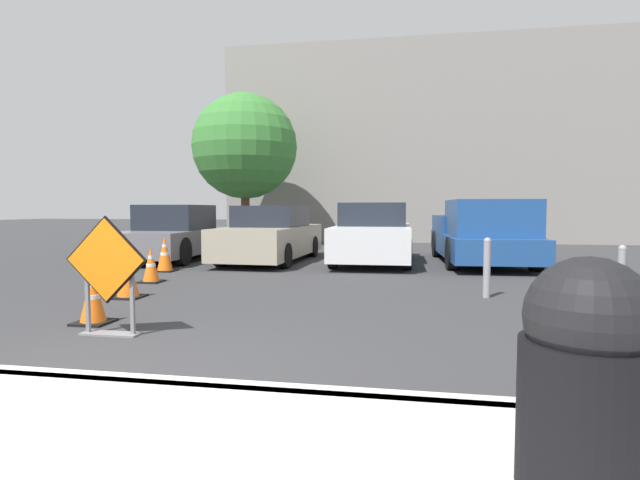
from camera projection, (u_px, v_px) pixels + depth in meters
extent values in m
plane|color=#333335|center=(325.00, 260.00, 13.60)|extent=(96.00, 96.00, 0.00)
cube|color=beige|center=(108.00, 385.00, 3.77)|extent=(25.53, 0.20, 0.14)
cube|color=black|center=(106.00, 260.00, 5.46)|extent=(0.96, 0.02, 0.96)
cube|color=orange|center=(106.00, 260.00, 5.45)|extent=(0.91, 0.02, 0.91)
cube|color=slate|center=(111.00, 334.00, 5.56)|extent=(0.67, 0.20, 0.02)
cube|color=slate|center=(88.00, 296.00, 5.58)|extent=(0.04, 0.04, 0.85)
cube|color=slate|center=(132.00, 298.00, 5.48)|extent=(0.04, 0.04, 0.85)
cube|color=black|center=(94.00, 322.00, 6.10)|extent=(0.42, 0.42, 0.03)
cone|color=orange|center=(93.00, 296.00, 6.08)|extent=(0.31, 0.31, 0.63)
cylinder|color=white|center=(92.00, 284.00, 6.07)|extent=(0.10, 0.10, 0.06)
cylinder|color=white|center=(93.00, 297.00, 6.08)|extent=(0.17, 0.17, 0.06)
cube|color=black|center=(128.00, 297.00, 7.87)|extent=(0.45, 0.45, 0.03)
cone|color=orange|center=(128.00, 273.00, 7.84)|extent=(0.34, 0.34, 0.72)
cylinder|color=white|center=(127.00, 263.00, 7.83)|extent=(0.11, 0.11, 0.07)
cylinder|color=white|center=(128.00, 274.00, 7.84)|extent=(0.19, 0.19, 0.07)
cube|color=black|center=(151.00, 282.00, 9.50)|extent=(0.41, 0.41, 0.03)
cone|color=orange|center=(151.00, 264.00, 9.48)|extent=(0.30, 0.30, 0.63)
cylinder|color=white|center=(151.00, 257.00, 9.47)|extent=(0.10, 0.10, 0.06)
cylinder|color=white|center=(151.00, 265.00, 9.48)|extent=(0.17, 0.17, 0.06)
cube|color=black|center=(165.00, 271.00, 11.19)|extent=(0.46, 0.46, 0.03)
cone|color=orange|center=(165.00, 253.00, 11.16)|extent=(0.34, 0.34, 0.75)
cylinder|color=white|center=(165.00, 246.00, 11.15)|extent=(0.11, 0.11, 0.07)
cylinder|color=white|center=(165.00, 254.00, 11.16)|extent=(0.19, 0.19, 0.07)
cube|color=slate|center=(175.00, 241.00, 13.71)|extent=(1.95, 4.46, 0.64)
cube|color=#1E232D|center=(176.00, 217.00, 13.78)|extent=(1.65, 2.08, 0.68)
cylinder|color=black|center=(183.00, 252.00, 12.26)|extent=(0.22, 0.71, 0.70)
cylinder|color=black|center=(120.00, 251.00, 12.49)|extent=(0.22, 0.71, 0.70)
cylinder|color=black|center=(220.00, 244.00, 14.95)|extent=(0.22, 0.71, 0.70)
cylinder|color=black|center=(168.00, 243.00, 15.19)|extent=(0.22, 0.71, 0.70)
cube|color=#A39984|center=(271.00, 241.00, 13.29)|extent=(1.94, 4.71, 0.77)
cube|color=#1E232D|center=(272.00, 216.00, 13.36)|extent=(1.64, 2.19, 0.55)
cylinder|color=black|center=(285.00, 256.00, 11.73)|extent=(0.22, 0.61, 0.60)
cylinder|color=black|center=(220.00, 254.00, 12.08)|extent=(0.22, 0.61, 0.60)
cylinder|color=black|center=(313.00, 246.00, 14.54)|extent=(0.22, 0.61, 0.60)
cylinder|color=black|center=(260.00, 246.00, 14.88)|extent=(0.22, 0.61, 0.60)
cube|color=silver|center=(373.00, 240.00, 12.93)|extent=(1.93, 4.59, 0.77)
cube|color=#1E232D|center=(374.00, 214.00, 13.00)|extent=(1.67, 2.12, 0.58)
cylinder|color=black|center=(407.00, 254.00, 11.41)|extent=(0.21, 0.71, 0.71)
cylinder|color=black|center=(333.00, 253.00, 11.69)|extent=(0.21, 0.71, 0.71)
cylinder|color=black|center=(406.00, 245.00, 14.20)|extent=(0.21, 0.71, 0.71)
cylinder|color=black|center=(346.00, 245.00, 14.48)|extent=(0.21, 0.71, 0.71)
cube|color=navy|center=(480.00, 244.00, 12.83)|extent=(2.27, 5.31, 0.55)
cube|color=navy|center=(491.00, 218.00, 11.62)|extent=(1.94, 2.18, 0.85)
cube|color=navy|center=(466.00, 223.00, 15.02)|extent=(1.90, 0.20, 0.45)
cube|color=navy|center=(509.00, 224.00, 13.71)|extent=(0.23, 2.50, 0.45)
cube|color=navy|center=(438.00, 224.00, 13.95)|extent=(0.23, 2.50, 0.45)
cylinder|color=black|center=(536.00, 254.00, 11.17)|extent=(0.28, 0.78, 0.77)
cylinder|color=black|center=(452.00, 253.00, 11.40)|extent=(0.28, 0.78, 0.77)
cylinder|color=black|center=(503.00, 244.00, 14.27)|extent=(0.28, 0.78, 0.77)
cylinder|color=black|center=(437.00, 244.00, 14.50)|extent=(0.28, 0.78, 0.77)
cylinder|color=black|center=(585.00, 417.00, 2.22)|extent=(0.58, 0.58, 0.68)
sphere|color=black|center=(589.00, 318.00, 2.19)|extent=(0.55, 0.55, 0.55)
cylinder|color=gray|center=(487.00, 269.00, 7.85)|extent=(0.11, 0.11, 0.89)
sphere|color=gray|center=(487.00, 241.00, 7.82)|extent=(0.12, 0.12, 0.12)
cylinder|color=gray|center=(621.00, 275.00, 7.51)|extent=(0.11, 0.11, 0.80)
sphere|color=gray|center=(622.00, 249.00, 7.49)|extent=(0.12, 0.12, 0.12)
cube|color=gray|center=(422.00, 148.00, 22.68)|extent=(16.88, 5.00, 8.36)
cylinder|color=#513823|center=(245.00, 216.00, 18.66)|extent=(0.32, 0.32, 2.26)
sphere|color=#387A33|center=(245.00, 146.00, 18.50)|extent=(3.88, 3.88, 3.88)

